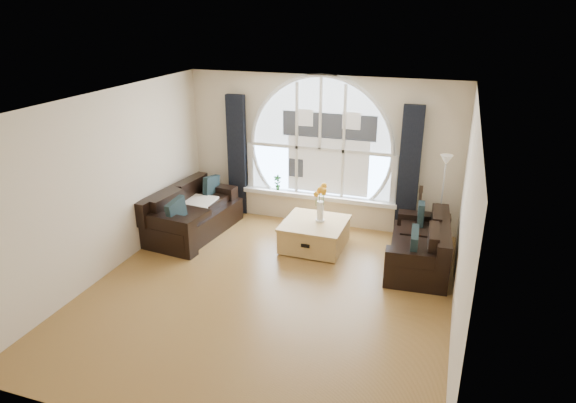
# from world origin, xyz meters

# --- Properties ---
(ground) EXTENTS (5.00, 5.50, 0.01)m
(ground) POSITION_xyz_m (0.00, 0.00, 0.00)
(ground) COLOR brown
(ground) RESTS_ON ground
(ceiling) EXTENTS (5.00, 5.50, 0.01)m
(ceiling) POSITION_xyz_m (0.00, 0.00, 2.70)
(ceiling) COLOR silver
(ceiling) RESTS_ON ground
(wall_back) EXTENTS (5.00, 0.01, 2.70)m
(wall_back) POSITION_xyz_m (0.00, 2.75, 1.35)
(wall_back) COLOR beige
(wall_back) RESTS_ON ground
(wall_front) EXTENTS (5.00, 0.01, 2.70)m
(wall_front) POSITION_xyz_m (0.00, -2.75, 1.35)
(wall_front) COLOR beige
(wall_front) RESTS_ON ground
(wall_left) EXTENTS (0.01, 5.50, 2.70)m
(wall_left) POSITION_xyz_m (-2.50, 0.00, 1.35)
(wall_left) COLOR beige
(wall_left) RESTS_ON ground
(wall_right) EXTENTS (0.01, 5.50, 2.70)m
(wall_right) POSITION_xyz_m (2.50, 0.00, 1.35)
(wall_right) COLOR beige
(wall_right) RESTS_ON ground
(attic_slope) EXTENTS (0.92, 5.50, 0.72)m
(attic_slope) POSITION_xyz_m (2.20, 0.00, 2.35)
(attic_slope) COLOR silver
(attic_slope) RESTS_ON ground
(arched_window) EXTENTS (2.60, 0.06, 2.15)m
(arched_window) POSITION_xyz_m (0.00, 2.72, 1.62)
(arched_window) COLOR silver
(arched_window) RESTS_ON wall_back
(window_sill) EXTENTS (2.90, 0.22, 0.08)m
(window_sill) POSITION_xyz_m (0.00, 2.65, 0.51)
(window_sill) COLOR white
(window_sill) RESTS_ON wall_back
(window_frame) EXTENTS (2.76, 0.08, 2.15)m
(window_frame) POSITION_xyz_m (0.00, 2.69, 1.62)
(window_frame) COLOR white
(window_frame) RESTS_ON wall_back
(neighbor_house) EXTENTS (1.70, 0.02, 1.50)m
(neighbor_house) POSITION_xyz_m (0.15, 2.71, 1.50)
(neighbor_house) COLOR silver
(neighbor_house) RESTS_ON wall_back
(curtain_left) EXTENTS (0.35, 0.12, 2.30)m
(curtain_left) POSITION_xyz_m (-1.60, 2.63, 1.15)
(curtain_left) COLOR black
(curtain_left) RESTS_ON ground
(curtain_right) EXTENTS (0.35, 0.12, 2.30)m
(curtain_right) POSITION_xyz_m (1.60, 2.63, 1.15)
(curtain_right) COLOR black
(curtain_right) RESTS_ON ground
(sofa_left) EXTENTS (1.14, 1.96, 0.83)m
(sofa_left) POSITION_xyz_m (-1.96, 1.47, 0.40)
(sofa_left) COLOR black
(sofa_left) RESTS_ON ground
(sofa_right) EXTENTS (0.96, 1.75, 0.75)m
(sofa_right) POSITION_xyz_m (1.95, 1.50, 0.40)
(sofa_right) COLOR black
(sofa_right) RESTS_ON ground
(coffee_chest) EXTENTS (1.04, 1.04, 0.50)m
(coffee_chest) POSITION_xyz_m (0.23, 1.59, 0.25)
(coffee_chest) COLOR #A47E43
(coffee_chest) RESTS_ON ground
(throw_blanket) EXTENTS (0.55, 0.55, 0.10)m
(throw_blanket) POSITION_xyz_m (-1.94, 1.64, 0.50)
(throw_blanket) COLOR silver
(throw_blanket) RESTS_ON sofa_left
(vase_flowers) EXTENTS (0.24, 0.24, 0.70)m
(vase_flowers) POSITION_xyz_m (0.31, 1.66, 0.85)
(vase_flowers) COLOR white
(vase_flowers) RESTS_ON coffee_chest
(floor_lamp) EXTENTS (0.24, 0.24, 1.60)m
(floor_lamp) POSITION_xyz_m (2.19, 2.28, 0.80)
(floor_lamp) COLOR #B2B2B2
(floor_lamp) RESTS_ON ground
(guitar) EXTENTS (0.39, 0.29, 1.06)m
(guitar) POSITION_xyz_m (1.85, 2.35, 0.53)
(guitar) COLOR brown
(guitar) RESTS_ON ground
(potted_plant) EXTENTS (0.17, 0.13, 0.29)m
(potted_plant) POSITION_xyz_m (-0.80, 2.65, 0.69)
(potted_plant) COLOR #1E6023
(potted_plant) RESTS_ON window_sill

